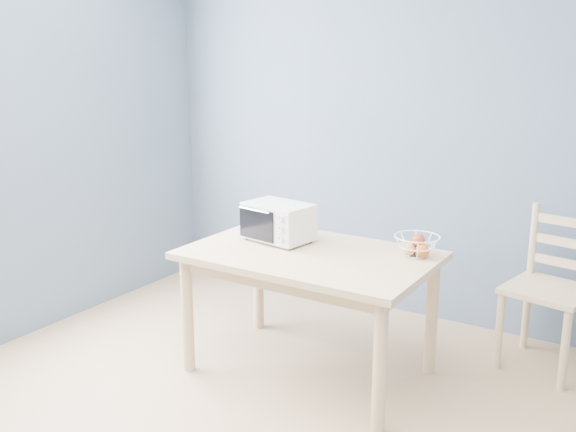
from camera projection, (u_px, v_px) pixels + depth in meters
The scene contains 5 objects.
room at pixel (204, 193), 2.64m from camera, with size 4.01×4.51×2.61m.
dining_table at pixel (309, 269), 3.72m from camera, with size 1.40×0.90×0.75m.
toaster_oven at pixel (276, 221), 3.90m from camera, with size 0.44×0.34×0.24m.
fruit_basket at pixel (417, 245), 3.60m from camera, with size 0.34×0.34×0.13m.
dining_chair at pixel (551, 292), 3.84m from camera, with size 0.53×0.53×0.97m.
Camera 1 is at (1.67, -2.00, 1.85)m, focal length 40.00 mm.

